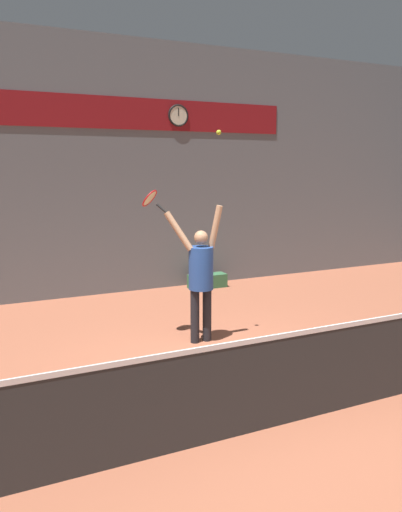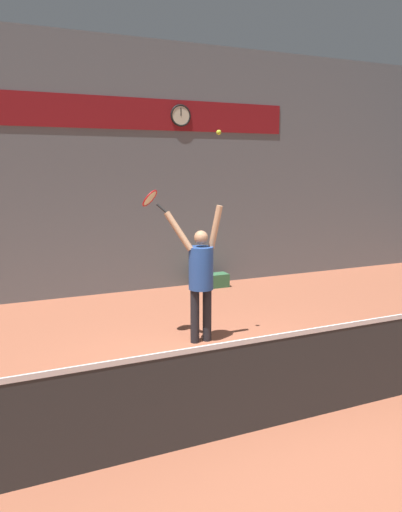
% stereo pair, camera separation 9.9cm
% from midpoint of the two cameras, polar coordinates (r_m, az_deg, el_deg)
% --- Properties ---
extents(ground_plane, '(18.00, 18.00, 0.00)m').
position_cam_midpoint_polar(ground_plane, '(6.13, 4.47, -14.29)').
color(ground_plane, '#9E563D').
extents(back_wall, '(18.00, 0.10, 5.00)m').
position_cam_midpoint_polar(back_wall, '(10.15, -8.94, 9.84)').
color(back_wall, slate).
rests_on(back_wall, ground_plane).
extents(sponsor_banner, '(7.29, 0.02, 0.61)m').
position_cam_midpoint_polar(sponsor_banner, '(10.14, -9.02, 15.85)').
color(sponsor_banner, maroon).
extents(scoreboard_clock, '(0.44, 0.04, 0.44)m').
position_cam_midpoint_polar(scoreboard_clock, '(10.54, -2.05, 15.75)').
color(scoreboard_clock, beige).
extents(court_net, '(7.93, 0.07, 1.06)m').
position_cam_midpoint_polar(court_net, '(5.12, 10.30, -13.42)').
color(court_net, '#333333').
rests_on(court_net, ground_plane).
extents(tennis_player, '(0.81, 0.46, 2.00)m').
position_cam_midpoint_polar(tennis_player, '(7.17, 0.36, -2.01)').
color(tennis_player, black).
rests_on(tennis_player, ground_plane).
extents(tennis_racket, '(0.38, 0.37, 0.33)m').
position_cam_midpoint_polar(tennis_racket, '(7.16, -5.37, 6.50)').
color(tennis_racket, black).
extents(tennis_ball, '(0.07, 0.07, 0.07)m').
position_cam_midpoint_polar(tennis_ball, '(7.02, 2.46, 13.93)').
color(tennis_ball, '#CCDB2D').
extents(equipment_bag, '(0.81, 0.31, 0.29)m').
position_cam_midpoint_polar(equipment_bag, '(10.61, 1.25, -2.87)').
color(equipment_bag, '#33663F').
rests_on(equipment_bag, ground_plane).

